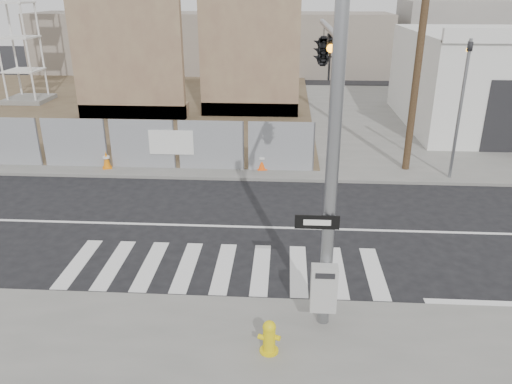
# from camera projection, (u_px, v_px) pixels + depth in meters

# --- Properties ---
(ground) EXTENTS (100.00, 100.00, 0.00)m
(ground) POSITION_uv_depth(u_px,v_px,m) (233.00, 227.00, 15.70)
(ground) COLOR black
(ground) RESTS_ON ground
(sidewalk_far) EXTENTS (50.00, 20.00, 0.12)m
(sidewalk_far) POSITION_uv_depth(u_px,v_px,m) (258.00, 117.00, 28.59)
(sidewalk_far) COLOR slate
(sidewalk_far) RESTS_ON ground
(signal_pole) EXTENTS (0.96, 5.87, 7.00)m
(signal_pole) POSITION_uv_depth(u_px,v_px,m) (325.00, 87.00, 11.85)
(signal_pole) COLOR gray
(signal_pole) RESTS_ON sidewalk_near
(far_signal_pole) EXTENTS (0.16, 0.20, 5.60)m
(far_signal_pole) POSITION_uv_depth(u_px,v_px,m) (463.00, 91.00, 18.16)
(far_signal_pole) COLOR gray
(far_signal_pole) RESTS_ON sidewalk_far
(chain_link_fence) EXTENTS (24.60, 0.04, 2.00)m
(chain_link_fence) POSITION_uv_depth(u_px,v_px,m) (3.00, 141.00, 20.45)
(chain_link_fence) COLOR gray
(chain_link_fence) RESTS_ON sidewalk_far
(concrete_wall_left) EXTENTS (6.00, 1.30, 8.00)m
(concrete_wall_left) POSITION_uv_depth(u_px,v_px,m) (128.00, 59.00, 26.88)
(concrete_wall_left) COLOR brown
(concrete_wall_left) RESTS_ON sidewalk_far
(concrete_wall_right) EXTENTS (5.50, 1.30, 8.00)m
(concrete_wall_right) POSITION_uv_depth(u_px,v_px,m) (250.00, 58.00, 27.44)
(concrete_wall_right) COLOR brown
(concrete_wall_right) RESTS_ON sidewalk_far
(utility_pole_right) EXTENTS (1.60, 0.28, 10.00)m
(utility_pole_right) POSITION_uv_depth(u_px,v_px,m) (421.00, 39.00, 18.42)
(utility_pole_right) COLOR #4B3823
(utility_pole_right) RESTS_ON sidewalk_far
(fire_hydrant) EXTENTS (0.50, 0.50, 0.73)m
(fire_hydrant) POSITION_uv_depth(u_px,v_px,m) (269.00, 337.00, 10.01)
(fire_hydrant) COLOR yellow
(fire_hydrant) RESTS_ON sidewalk_near
(traffic_cone_c) EXTENTS (0.47, 0.47, 0.71)m
(traffic_cone_c) POSITION_uv_depth(u_px,v_px,m) (106.00, 160.00, 20.30)
(traffic_cone_c) COLOR orange
(traffic_cone_c) RESTS_ON sidewalk_far
(traffic_cone_d) EXTENTS (0.45, 0.45, 0.75)m
(traffic_cone_d) POSITION_uv_depth(u_px,v_px,m) (262.00, 161.00, 20.16)
(traffic_cone_d) COLOR #FF570D
(traffic_cone_d) RESTS_ON sidewalk_far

